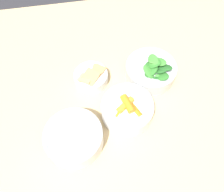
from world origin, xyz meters
TOP-DOWN VIEW (x-y plane):
  - ground_plane at (0.00, 0.00)m, footprint 10.00×10.00m
  - dining_table at (0.00, 0.00)m, footprint 1.28×1.03m
  - bowl_carrots at (0.03, 0.06)m, footprint 0.16×0.16m
  - bowl_greens at (-0.08, -0.07)m, footprint 0.17×0.17m
  - bowl_beans_hotdog at (0.20, 0.13)m, footprint 0.16×0.16m
  - bowl_cookies at (0.12, -0.08)m, footprint 0.11×0.11m

SIDE VIEW (x-z plane):
  - ground_plane at x=0.00m, z-range 0.00..0.00m
  - dining_table at x=0.00m, z-range 0.28..1.02m
  - bowl_cookies at x=0.12m, z-range 0.74..0.79m
  - bowl_beans_hotdog at x=0.20m, z-range 0.74..0.81m
  - bowl_greens at x=-0.08m, z-range 0.73..0.82m
  - bowl_carrots at x=0.03m, z-range 0.74..0.81m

